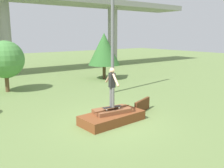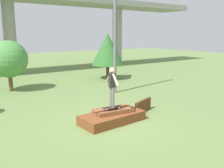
{
  "view_description": "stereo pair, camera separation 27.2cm",
  "coord_description": "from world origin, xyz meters",
  "px_view_note": "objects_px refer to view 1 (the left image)",
  "views": [
    {
      "loc": [
        -6.03,
        -7.96,
        3.66
      ],
      "look_at": [
        -0.05,
        -0.06,
        1.66
      ],
      "focal_mm": 40.0,
      "sensor_mm": 36.0,
      "label": 1
    },
    {
      "loc": [
        -5.81,
        -8.12,
        3.66
      ],
      "look_at": [
        -0.05,
        -0.06,
        1.66
      ],
      "focal_mm": 40.0,
      "sensor_mm": 36.0,
      "label": 2
    }
  ],
  "objects_px": {
    "skater": "(112,85)",
    "utility_pole": "(113,26)",
    "skateboard": "(112,107)",
    "tree_behind_left": "(5,60)",
    "tree_mid_back": "(104,49)"
  },
  "relations": [
    {
      "from": "skater",
      "to": "utility_pole",
      "type": "height_order",
      "value": "utility_pole"
    },
    {
      "from": "skateboard",
      "to": "tree_behind_left",
      "type": "distance_m",
      "value": 8.93
    },
    {
      "from": "skater",
      "to": "tree_mid_back",
      "type": "relative_size",
      "value": 0.44
    },
    {
      "from": "skater",
      "to": "utility_pole",
      "type": "distance_m",
      "value": 6.04
    },
    {
      "from": "tree_mid_back",
      "to": "tree_behind_left",
      "type": "bearing_deg",
      "value": -179.69
    },
    {
      "from": "utility_pole",
      "to": "tree_mid_back",
      "type": "xyz_separation_m",
      "value": [
        2.4,
        4.29,
        -1.71
      ]
    },
    {
      "from": "skateboard",
      "to": "tree_mid_back",
      "type": "bearing_deg",
      "value": 56.4
    },
    {
      "from": "skateboard",
      "to": "skater",
      "type": "bearing_deg",
      "value": 135.0
    },
    {
      "from": "skateboard",
      "to": "tree_mid_back",
      "type": "relative_size",
      "value": 0.23
    },
    {
      "from": "utility_pole",
      "to": "skateboard",
      "type": "bearing_deg",
      "value": -127.5
    },
    {
      "from": "skateboard",
      "to": "utility_pole",
      "type": "xyz_separation_m",
      "value": [
        3.35,
        4.36,
        3.46
      ]
    },
    {
      "from": "skater",
      "to": "tree_behind_left",
      "type": "relative_size",
      "value": 0.5
    },
    {
      "from": "skater",
      "to": "tree_mid_back",
      "type": "distance_m",
      "value": 10.42
    },
    {
      "from": "utility_pole",
      "to": "tree_mid_back",
      "type": "bearing_deg",
      "value": 60.77
    },
    {
      "from": "tree_mid_back",
      "to": "utility_pole",
      "type": "bearing_deg",
      "value": -119.23
    }
  ]
}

